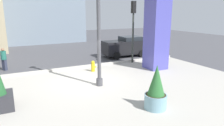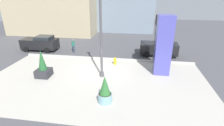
# 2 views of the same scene
# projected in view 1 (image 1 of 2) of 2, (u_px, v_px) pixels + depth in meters

# --- Properties ---
(ground_plane) EXTENTS (60.00, 60.00, 0.00)m
(ground_plane) POSITION_uv_depth(u_px,v_px,m) (69.00, 66.00, 15.58)
(ground_plane) COLOR #47474C
(plaza_pavement) EXTENTS (18.00, 10.00, 0.02)m
(plaza_pavement) POSITION_uv_depth(u_px,v_px,m) (101.00, 93.00, 10.38)
(plaza_pavement) COLOR #ADA89E
(plaza_pavement) RESTS_ON ground_plane
(curb_strip) EXTENTS (18.00, 0.24, 0.16)m
(curb_strip) POSITION_uv_depth(u_px,v_px,m) (72.00, 68.00, 14.80)
(curb_strip) COLOR #B7B2A8
(curb_strip) RESTS_ON ground_plane
(lamp_post) EXTENTS (0.44, 0.44, 7.23)m
(lamp_post) POSITION_uv_depth(u_px,v_px,m) (99.00, 21.00, 10.63)
(lamp_post) COLOR #4C4C51
(lamp_post) RESTS_ON ground_plane
(art_pillar_blue) EXTENTS (1.32, 1.32, 5.06)m
(art_pillar_blue) POSITION_uv_depth(u_px,v_px,m) (157.00, 33.00, 14.40)
(art_pillar_blue) COLOR #4C4CAD
(art_pillar_blue) RESTS_ON ground_plane
(potted_plant_curbside) EXTENTS (0.92, 0.92, 1.89)m
(potted_plant_curbside) POSITION_uv_depth(u_px,v_px,m) (156.00, 90.00, 8.54)
(potted_plant_curbside) COLOR #7AA8B7
(potted_plant_curbside) RESTS_ON ground_plane
(fire_hydrant) EXTENTS (0.36, 0.26, 0.75)m
(fire_hydrant) POSITION_uv_depth(u_px,v_px,m) (93.00, 66.00, 14.12)
(fire_hydrant) COLOR gold
(fire_hydrant) RESTS_ON ground_plane
(traffic_light_corner) EXTENTS (0.28, 0.42, 4.77)m
(traffic_light_corner) POSITION_uv_depth(u_px,v_px,m) (133.00, 22.00, 15.98)
(traffic_light_corner) COLOR #333833
(traffic_light_corner) RESTS_ON ground_plane
(car_intersection) EXTENTS (4.12, 2.14, 1.80)m
(car_intersection) POSITION_uv_depth(u_px,v_px,m) (125.00, 46.00, 18.93)
(car_intersection) COLOR black
(car_intersection) RESTS_ON ground_plane
(pedestrian_by_curb) EXTENTS (0.51, 0.51, 1.57)m
(pedestrian_by_curb) POSITION_uv_depth(u_px,v_px,m) (4.00, 58.00, 14.28)
(pedestrian_by_curb) COLOR #33384C
(pedestrian_by_curb) RESTS_ON ground_plane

